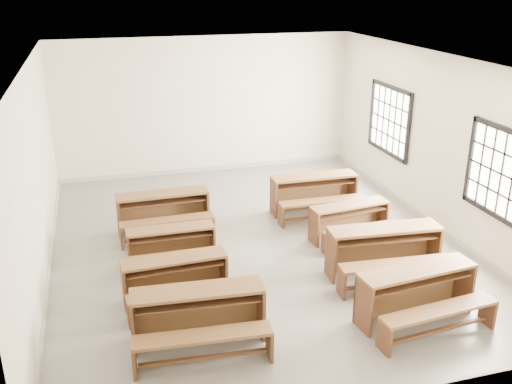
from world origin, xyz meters
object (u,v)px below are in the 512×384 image
object	(u,v)px
desk_set_4	(418,291)
desk_set_2	(172,244)
desk_set_0	(199,313)
desk_set_6	(350,219)
desk_set_5	(385,248)
desk_set_1	(176,277)
desk_set_7	(315,191)
desk_set_3	(163,210)

from	to	relation	value
desk_set_4	desk_set_2	bearing A→B (deg)	134.35
desk_set_0	desk_set_6	bearing A→B (deg)	40.64
desk_set_0	desk_set_2	bearing A→B (deg)	95.23
desk_set_0	desk_set_5	world-z (taller)	desk_set_5
desk_set_1	desk_set_7	distance (m)	4.06
desk_set_2	desk_set_3	world-z (taller)	desk_set_3
desk_set_0	desk_set_2	size ratio (longest dim) A/B	1.23
desk_set_7	desk_set_3	bearing A→B (deg)	-176.81
desk_set_5	desk_set_3	bearing A→B (deg)	145.30
desk_set_0	desk_set_5	xyz separation A→B (m)	(3.15, 0.97, 0.02)
desk_set_1	desk_set_4	bearing A→B (deg)	-26.52
desk_set_1	desk_set_4	xyz separation A→B (m)	(3.12, -1.40, 0.05)
desk_set_6	desk_set_5	bearing A→B (deg)	-98.32
desk_set_4	desk_set_1	bearing A→B (deg)	150.20
desk_set_1	desk_set_3	world-z (taller)	desk_set_3
desk_set_4	desk_set_6	bearing A→B (deg)	79.81
desk_set_1	desk_set_2	size ratio (longest dim) A/B	1.08
desk_set_1	desk_set_3	bearing A→B (deg)	84.33
desk_set_7	desk_set_6	bearing A→B (deg)	-81.12
desk_set_3	desk_set_6	bearing A→B (deg)	-21.78
desk_set_2	desk_set_5	size ratio (longest dim) A/B	0.77
desk_set_0	desk_set_1	distance (m)	1.12
desk_set_0	desk_set_5	size ratio (longest dim) A/B	0.95
desk_set_0	desk_set_3	xyz separation A→B (m)	(0.01, 3.57, -0.01)
desk_set_4	desk_set_7	xyz separation A→B (m)	(0.04, 3.95, 0.00)
desk_set_1	desk_set_5	distance (m)	3.29
desk_set_2	desk_set_3	distance (m)	1.32
desk_set_5	desk_set_4	bearing A→B (deg)	-92.55
desk_set_1	desk_set_3	distance (m)	2.46
desk_set_4	desk_set_7	distance (m)	3.95
desk_set_0	desk_set_7	world-z (taller)	desk_set_7
desk_set_2	desk_set_7	xyz separation A→B (m)	(3.06, 1.41, 0.08)
desk_set_3	desk_set_0	bearing A→B (deg)	-90.91
desk_set_1	desk_set_2	xyz separation A→B (m)	(0.10, 1.13, -0.02)
desk_set_0	desk_set_3	distance (m)	3.57
desk_set_1	desk_set_6	size ratio (longest dim) A/B	1.00
desk_set_3	desk_set_7	distance (m)	3.02
desk_set_0	desk_set_2	distance (m)	2.25
desk_set_0	desk_set_4	distance (m)	3.00
desk_set_3	desk_set_1	bearing A→B (deg)	-94.07
desk_set_0	desk_set_1	bearing A→B (deg)	101.21
desk_set_4	desk_set_5	world-z (taller)	desk_set_5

